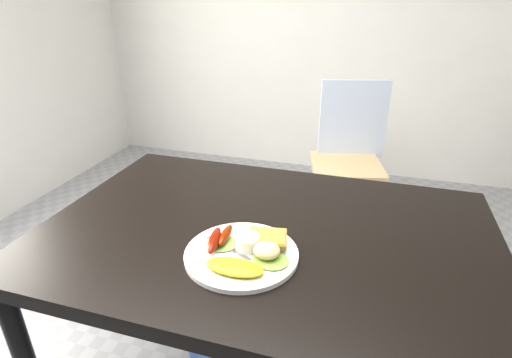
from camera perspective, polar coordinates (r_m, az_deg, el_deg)
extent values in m
cube|color=black|center=(1.09, 1.50, -7.99)|extent=(1.20, 0.80, 0.04)
cube|color=tan|center=(2.27, 12.78, 1.68)|extent=(0.46, 0.46, 0.04)
imported|color=navy|center=(1.72, -2.46, 2.61)|extent=(0.54, 0.41, 1.34)
cylinder|color=white|center=(0.97, -2.09, -10.71)|extent=(0.27, 0.27, 0.01)
ellipsoid|color=#66A03C|center=(1.00, -4.92, -9.16)|extent=(0.09, 0.09, 0.01)
ellipsoid|color=#569127|center=(0.94, 2.12, -11.47)|extent=(0.11, 0.10, 0.01)
ellipsoid|color=#D0A80A|center=(0.91, -3.09, -12.45)|extent=(0.14, 0.06, 0.02)
ellipsoid|color=#6D0403|center=(0.98, -5.96, -8.68)|extent=(0.05, 0.11, 0.03)
ellipsoid|color=#5E2700|center=(1.00, -4.39, -7.98)|extent=(0.03, 0.09, 0.02)
cylinder|color=white|center=(0.97, -1.25, -9.07)|extent=(0.07, 0.07, 0.04)
cube|color=brown|center=(1.01, 1.02, -8.26)|extent=(0.08, 0.08, 0.01)
cube|color=olive|center=(0.98, 2.06, -8.53)|extent=(0.09, 0.09, 0.01)
ellipsoid|color=beige|center=(0.93, 1.55, -10.18)|extent=(0.06, 0.06, 0.03)
cube|color=#ADAFB7|center=(0.98, -4.02, -9.87)|extent=(0.14, 0.07, 0.00)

